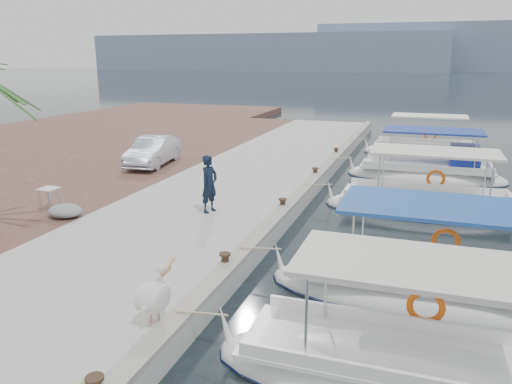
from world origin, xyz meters
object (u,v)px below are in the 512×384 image
(fishing_caique_c, at_px, (425,209))
(fisherman, at_px, (209,184))
(fishing_caique_a, at_px, (402,379))
(fishing_caique_e, at_px, (423,153))
(fishing_caique_b, at_px, (430,293))
(parked_car, at_px, (153,151))
(fishing_caique_d, at_px, (428,175))
(pelican, at_px, (154,296))

(fishing_caique_c, distance_m, fisherman, 7.72)
(fishing_caique_a, bearing_deg, fishing_caique_e, 89.96)
(fishing_caique_c, height_order, fisherman, fisherman)
(fishing_caique_b, xyz_separation_m, parked_car, (-12.17, 8.79, 1.03))
(fishing_caique_d, xyz_separation_m, fisherman, (-6.63, -9.17, 1.23))
(fishing_caique_c, xyz_separation_m, parked_car, (-11.98, 1.97, 1.03))
(fishing_caique_b, xyz_separation_m, fishing_caique_d, (-0.13, 12.15, 0.07))
(fishing_caique_a, relative_size, fishing_caique_e, 1.00)
(fishing_caique_c, bearing_deg, fishing_caique_e, 91.12)
(fishing_caique_a, bearing_deg, fishing_caique_b, 83.01)
(pelican, height_order, parked_car, parked_car)
(fishing_caique_a, xyz_separation_m, fishing_caique_c, (0.24, 10.27, -0.00))
(fishing_caique_c, bearing_deg, fishing_caique_d, 89.37)
(fishing_caique_e, relative_size, fisherman, 3.59)
(fishing_caique_a, bearing_deg, parked_car, 133.82)
(fishing_caique_a, xyz_separation_m, pelican, (-4.48, -0.25, 0.91))
(fishing_caique_a, height_order, parked_car, fishing_caique_a)
(fishing_caique_a, relative_size, fishing_caique_c, 0.93)
(parked_car, bearing_deg, fishing_caique_e, 30.37)
(pelican, bearing_deg, fishing_caique_a, 3.20)
(fishing_caique_c, xyz_separation_m, pelican, (-4.72, -10.52, 0.91))
(fishing_caique_e, xyz_separation_m, parked_car, (-11.76, -9.29, 1.03))
(fishing_caique_c, height_order, fishing_caique_d, same)
(fishing_caique_a, distance_m, pelican, 4.58)
(pelican, bearing_deg, fishing_caique_b, 37.04)
(pelican, xyz_separation_m, parked_car, (-7.26, 12.49, 0.12))
(fishing_caique_e, distance_m, parked_car, 15.02)
(fishing_caique_d, bearing_deg, fishing_caique_a, -91.08)
(fishing_caique_a, bearing_deg, fishing_caique_c, 88.69)
(fishing_caique_b, relative_size, fisherman, 4.03)
(fishing_caique_b, xyz_separation_m, fishing_caique_c, (-0.19, 6.81, 0.00))
(fisherman, bearing_deg, fishing_caique_e, -6.92)
(fishing_caique_d, height_order, fisherman, fisherman)
(fishing_caique_a, relative_size, parked_car, 1.66)
(parked_car, bearing_deg, pelican, -67.75)
(fishing_caique_a, distance_m, fishing_caique_c, 10.27)
(fishing_caique_b, relative_size, fishing_caique_d, 1.07)
(fishing_caique_c, xyz_separation_m, fishing_caique_d, (0.06, 5.33, 0.07))
(fishing_caique_d, bearing_deg, pelican, -106.78)
(parked_car, bearing_deg, fisherman, -54.95)
(pelican, distance_m, parked_car, 14.45)
(fishing_caique_d, relative_size, fishing_caique_e, 1.05)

